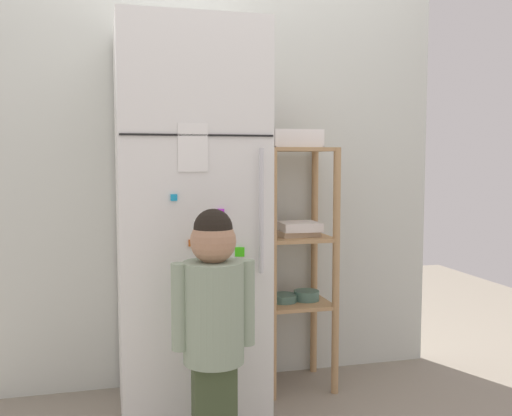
{
  "coord_description": "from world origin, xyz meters",
  "views": [
    {
      "loc": [
        -0.55,
        -2.62,
        1.17
      ],
      "look_at": [
        0.14,
        0.02,
        0.93
      ],
      "focal_mm": 40.76,
      "sensor_mm": 36.0,
      "label": 1
    }
  ],
  "objects_px": {
    "pantry_shelf_unit": "(296,251)",
    "refrigerator": "(189,222)",
    "fruit_bin": "(297,140)",
    "child_standing": "(214,311)"
  },
  "relations": [
    {
      "from": "refrigerator",
      "to": "pantry_shelf_unit",
      "type": "relative_size",
      "value": 1.44
    },
    {
      "from": "refrigerator",
      "to": "child_standing",
      "type": "xyz_separation_m",
      "value": [
        0.01,
        -0.54,
        -0.28
      ]
    },
    {
      "from": "child_standing",
      "to": "refrigerator",
      "type": "bearing_deg",
      "value": 91.56
    },
    {
      "from": "child_standing",
      "to": "fruit_bin",
      "type": "bearing_deg",
      "value": 50.61
    },
    {
      "from": "refrigerator",
      "to": "fruit_bin",
      "type": "bearing_deg",
      "value": 13.56
    },
    {
      "from": "pantry_shelf_unit",
      "to": "refrigerator",
      "type": "bearing_deg",
      "value": -166.78
    },
    {
      "from": "refrigerator",
      "to": "child_standing",
      "type": "height_order",
      "value": "refrigerator"
    },
    {
      "from": "refrigerator",
      "to": "fruit_bin",
      "type": "xyz_separation_m",
      "value": [
        0.57,
        0.14,
        0.38
      ]
    },
    {
      "from": "refrigerator",
      "to": "fruit_bin",
      "type": "distance_m",
      "value": 0.7
    },
    {
      "from": "refrigerator",
      "to": "pantry_shelf_unit",
      "type": "bearing_deg",
      "value": 13.22
    }
  ]
}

